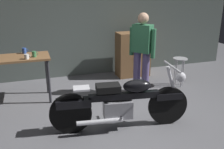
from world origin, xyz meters
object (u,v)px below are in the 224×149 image
(wooden_dresser, at_px, (133,54))
(mug_blue_enamel, at_px, (24,51))
(motorcycle, at_px, (122,102))
(person_standing, at_px, (142,50))
(mug_white_ceramic, at_px, (27,57))
(shop_stool, at_px, (180,64))
(mug_green_speckled, at_px, (34,54))

(wooden_dresser, distance_m, mug_blue_enamel, 2.62)
(motorcycle, bearing_deg, person_standing, 62.50)
(motorcycle, relative_size, mug_white_ceramic, 20.18)
(mug_white_ceramic, xyz_separation_m, mug_blue_enamel, (-0.04, 0.46, 0.01))
(person_standing, height_order, wooden_dresser, person_standing)
(motorcycle, bearing_deg, mug_blue_enamel, 135.12)
(person_standing, bearing_deg, mug_blue_enamel, 36.86)
(motorcycle, relative_size, person_standing, 1.30)
(person_standing, relative_size, mug_blue_enamel, 15.02)
(mug_white_ceramic, bearing_deg, wooden_dresser, 21.48)
(wooden_dresser, bearing_deg, motorcycle, -116.35)
(shop_stool, xyz_separation_m, mug_green_speckled, (-3.09, 0.11, 0.46))
(person_standing, bearing_deg, wooden_dresser, -53.09)
(shop_stool, height_order, mug_white_ceramic, mug_white_ceramic)
(wooden_dresser, bearing_deg, mug_white_ceramic, -158.52)
(shop_stool, height_order, mug_blue_enamel, mug_blue_enamel)
(mug_green_speckled, bearing_deg, shop_stool, -2.08)
(motorcycle, bearing_deg, wooden_dresser, 71.61)
(motorcycle, height_order, wooden_dresser, wooden_dresser)
(person_standing, xyz_separation_m, shop_stool, (0.99, 0.10, -0.43))
(shop_stool, bearing_deg, wooden_dresser, 126.51)
(mug_green_speckled, bearing_deg, wooden_dresser, 20.26)
(mug_blue_enamel, bearing_deg, mug_green_speckled, -63.10)
(mug_white_ceramic, height_order, mug_green_speckled, mug_green_speckled)
(motorcycle, height_order, mug_blue_enamel, mug_blue_enamel)
(wooden_dresser, relative_size, mug_green_speckled, 9.85)
(mug_green_speckled, height_order, mug_blue_enamel, mug_blue_enamel)
(shop_stool, height_order, wooden_dresser, wooden_dresser)
(person_standing, relative_size, mug_green_speckled, 14.95)
(motorcycle, distance_m, mug_white_ceramic, 1.97)
(shop_stool, distance_m, mug_green_speckled, 3.13)
(wooden_dresser, xyz_separation_m, mug_green_speckled, (-2.36, -0.87, 0.40))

